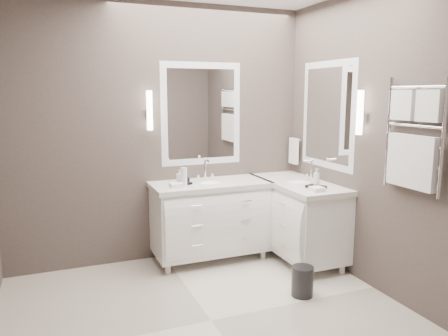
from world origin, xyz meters
name	(u,v)px	position (x,y,z in m)	size (l,w,h in m)	color
floor	(211,321)	(0.00, 0.00, -0.01)	(3.20, 3.00, 0.01)	beige
wall_back	(161,134)	(0.00, 1.50, 1.35)	(3.20, 0.01, 2.70)	#453C37
wall_front	(333,195)	(0.00, -1.50, 1.35)	(3.20, 0.01, 2.70)	#453C37
wall_right	(382,142)	(1.60, 0.00, 1.35)	(0.01, 3.00, 2.70)	#453C37
vanity_back	(210,216)	(0.45, 1.23, 0.49)	(1.24, 0.59, 0.97)	white
vanity_right	(297,215)	(1.33, 0.90, 0.49)	(0.59, 1.24, 0.97)	white
mirror_back	(202,114)	(0.45, 1.49, 1.55)	(0.90, 0.02, 1.10)	white
mirror_right	(328,115)	(1.59, 0.80, 1.55)	(0.02, 0.90, 1.10)	white
sconce_back	(150,111)	(-0.13, 1.43, 1.59)	(0.06, 0.06, 0.40)	white
sconce_right	(360,113)	(1.53, 0.22, 1.59)	(0.06, 0.06, 0.40)	white
towel_bar_corner	(294,150)	(1.54, 1.36, 1.12)	(0.03, 0.22, 0.30)	white
towel_ladder	(413,142)	(1.55, -0.40, 1.39)	(0.06, 0.58, 0.90)	white
waste_bin	(302,281)	(0.90, 0.10, 0.13)	(0.19, 0.19, 0.27)	black
amenity_tray_back	(183,183)	(0.15, 1.21, 0.86)	(0.16, 0.12, 0.02)	black
amenity_tray_right	(316,187)	(1.32, 0.56, 0.86)	(0.13, 0.17, 0.03)	black
water_bottle	(184,177)	(0.14, 1.14, 0.94)	(0.07, 0.07, 0.19)	silver
soap_bottle_a	(180,176)	(0.12, 1.23, 0.94)	(0.06, 0.06, 0.13)	white
soap_bottle_b	(187,178)	(0.18, 1.18, 0.92)	(0.07, 0.07, 0.09)	black
soap_bottle_c	(316,177)	(1.32, 0.56, 0.96)	(0.07, 0.07, 0.17)	white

